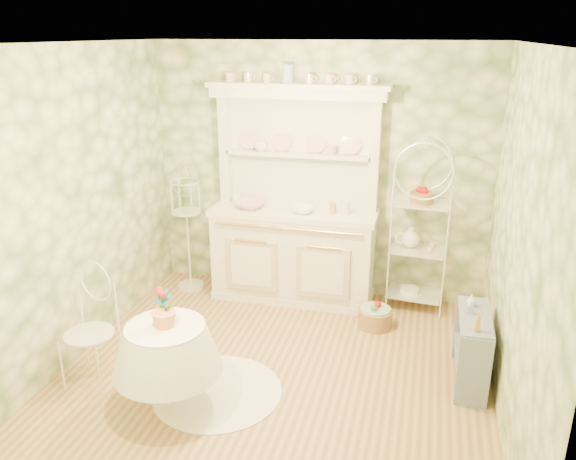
% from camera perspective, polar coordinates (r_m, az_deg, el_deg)
% --- Properties ---
extents(floor, '(3.60, 3.60, 0.00)m').
position_cam_1_polar(floor, '(4.96, -1.48, -14.55)').
color(floor, tan).
rests_on(floor, ground).
extents(ceiling, '(3.60, 3.60, 0.00)m').
position_cam_1_polar(ceiling, '(4.11, -1.82, 18.43)').
color(ceiling, white).
rests_on(ceiling, floor).
extents(wall_left, '(3.60, 3.60, 0.00)m').
position_cam_1_polar(wall_left, '(5.12, -21.40, 1.97)').
color(wall_left, beige).
rests_on(wall_left, floor).
extents(wall_right, '(3.60, 3.60, 0.00)m').
position_cam_1_polar(wall_right, '(4.25, 22.42, -1.66)').
color(wall_right, beige).
rests_on(wall_right, floor).
extents(wall_back, '(3.60, 3.60, 0.00)m').
position_cam_1_polar(wall_back, '(6.03, 3.08, 5.80)').
color(wall_back, beige).
rests_on(wall_back, floor).
extents(wall_front, '(3.60, 3.60, 0.00)m').
position_cam_1_polar(wall_front, '(2.82, -11.92, -11.39)').
color(wall_front, beige).
rests_on(wall_front, floor).
extents(kitchen_dresser, '(1.87, 0.61, 2.29)m').
position_cam_1_polar(kitchen_dresser, '(5.86, 0.58, 3.35)').
color(kitchen_dresser, white).
rests_on(kitchen_dresser, floor).
extents(bakers_rack, '(0.56, 0.42, 1.69)m').
position_cam_1_polar(bakers_rack, '(5.89, 13.17, -0.17)').
color(bakers_rack, white).
rests_on(bakers_rack, floor).
extents(side_shelf, '(0.32, 0.70, 0.59)m').
position_cam_1_polar(side_shelf, '(4.97, 18.11, -11.55)').
color(side_shelf, '#7987A2').
rests_on(side_shelf, floor).
extents(round_table, '(0.71, 0.71, 0.66)m').
position_cam_1_polar(round_table, '(4.52, -12.05, -13.75)').
color(round_table, white).
rests_on(round_table, floor).
extents(cafe_chair, '(0.51, 0.51, 0.90)m').
position_cam_1_polar(cafe_chair, '(4.92, -19.55, -9.91)').
color(cafe_chair, white).
rests_on(cafe_chair, floor).
extents(birdcage_stand, '(0.36, 0.36, 1.45)m').
position_cam_1_polar(birdcage_stand, '(6.32, -10.19, 0.24)').
color(birdcage_stand, white).
rests_on(birdcage_stand, floor).
extents(floor_basket, '(0.37, 0.37, 0.23)m').
position_cam_1_polar(floor_basket, '(5.69, 8.84, -8.61)').
color(floor_basket, '#967447').
rests_on(floor_basket, floor).
extents(lace_rug, '(1.08, 1.08, 0.01)m').
position_cam_1_polar(lace_rug, '(4.80, -7.18, -15.96)').
color(lace_rug, white).
rests_on(lace_rug, floor).
extents(bowl_floral, '(0.39, 0.39, 0.08)m').
position_cam_1_polar(bowl_floral, '(5.96, -3.85, 2.29)').
color(bowl_floral, white).
rests_on(bowl_floral, kitchen_dresser).
extents(bowl_white, '(0.30, 0.30, 0.08)m').
position_cam_1_polar(bowl_white, '(5.79, 1.54, 1.81)').
color(bowl_white, white).
rests_on(bowl_white, kitchen_dresser).
extents(cup_left, '(0.18, 0.18, 0.11)m').
position_cam_1_polar(cup_left, '(6.00, -2.78, 8.29)').
color(cup_left, white).
rests_on(cup_left, kitchen_dresser).
extents(cup_right, '(0.12, 0.12, 0.10)m').
position_cam_1_polar(cup_right, '(5.83, 4.47, 7.91)').
color(cup_right, white).
rests_on(cup_right, kitchen_dresser).
extents(potted_geranium, '(0.15, 0.11, 0.27)m').
position_cam_1_polar(potted_geranium, '(4.29, -12.42, -7.69)').
color(potted_geranium, '#3F7238').
rests_on(potted_geranium, round_table).
extents(bottle_amber, '(0.07, 0.07, 0.16)m').
position_cam_1_polar(bottle_amber, '(4.56, 18.65, -8.97)').
color(bottle_amber, '#BD8749').
rests_on(bottle_amber, side_shelf).
extents(bottle_blue, '(0.05, 0.05, 0.11)m').
position_cam_1_polar(bottle_blue, '(4.82, 17.99, -7.66)').
color(bottle_blue, '#94ACCD').
rests_on(bottle_blue, side_shelf).
extents(bottle_glass, '(0.10, 0.10, 0.10)m').
position_cam_1_polar(bottle_glass, '(4.96, 18.11, -6.98)').
color(bottle_glass, silver).
rests_on(bottle_glass, side_shelf).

